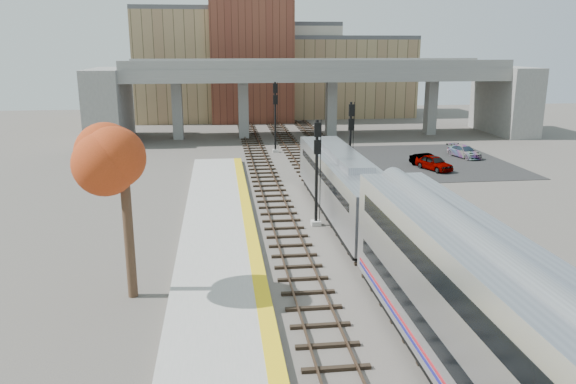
{
  "coord_description": "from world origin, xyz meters",
  "views": [
    {
      "loc": [
        -7.05,
        -24.52,
        11.12
      ],
      "look_at": [
        -3.01,
        8.18,
        2.5
      ],
      "focal_mm": 35.0,
      "sensor_mm": 36.0,
      "label": 1
    }
  ],
  "objects_px": {
    "tree": "(123,155)",
    "car_a": "(434,163)",
    "signal_mast_far": "(275,117)",
    "coach": "(524,362)",
    "signal_mast_mid": "(350,148)",
    "car_b": "(426,161)",
    "car_c": "(464,151)",
    "locomotive": "(343,184)",
    "signal_mast_near": "(317,175)"
  },
  "relations": [
    {
      "from": "car_c",
      "to": "signal_mast_far",
      "type": "bearing_deg",
      "value": 148.81
    },
    {
      "from": "locomotive",
      "to": "coach",
      "type": "height_order",
      "value": "coach"
    },
    {
      "from": "coach",
      "to": "signal_mast_far",
      "type": "height_order",
      "value": "signal_mast_far"
    },
    {
      "from": "signal_mast_far",
      "to": "tree",
      "type": "xyz_separation_m",
      "value": [
        -10.08,
        -34.73,
        2.8
      ]
    },
    {
      "from": "tree",
      "to": "car_b",
      "type": "relative_size",
      "value": 2.38
    },
    {
      "from": "coach",
      "to": "signal_mast_mid",
      "type": "relative_size",
      "value": 3.59
    },
    {
      "from": "locomotive",
      "to": "signal_mast_near",
      "type": "xyz_separation_m",
      "value": [
        -2.1,
        -1.72,
        1.01
      ]
    },
    {
      "from": "signal_mast_mid",
      "to": "car_a",
      "type": "distance_m",
      "value": 11.73
    },
    {
      "from": "locomotive",
      "to": "tree",
      "type": "xyz_separation_m",
      "value": [
        -12.18,
        -10.95,
        4.28
      ]
    },
    {
      "from": "locomotive",
      "to": "signal_mast_near",
      "type": "relative_size",
      "value": 2.82
    },
    {
      "from": "signal_mast_far",
      "to": "locomotive",
      "type": "bearing_deg",
      "value": -84.95
    },
    {
      "from": "locomotive",
      "to": "signal_mast_far",
      "type": "height_order",
      "value": "signal_mast_far"
    },
    {
      "from": "coach",
      "to": "signal_mast_far",
      "type": "xyz_separation_m",
      "value": [
        -2.1,
        46.39,
        0.97
      ]
    },
    {
      "from": "tree",
      "to": "car_a",
      "type": "height_order",
      "value": "tree"
    },
    {
      "from": "tree",
      "to": "coach",
      "type": "bearing_deg",
      "value": -43.73
    },
    {
      "from": "signal_mast_mid",
      "to": "car_a",
      "type": "bearing_deg",
      "value": 34.01
    },
    {
      "from": "coach",
      "to": "signal_mast_far",
      "type": "bearing_deg",
      "value": 92.59
    },
    {
      "from": "signal_mast_near",
      "to": "car_c",
      "type": "height_order",
      "value": "signal_mast_near"
    },
    {
      "from": "car_c",
      "to": "car_a",
      "type": "bearing_deg",
      "value": -150.11
    },
    {
      "from": "signal_mast_far",
      "to": "car_a",
      "type": "relative_size",
      "value": 1.89
    },
    {
      "from": "signal_mast_far",
      "to": "car_c",
      "type": "bearing_deg",
      "value": -15.66
    },
    {
      "from": "car_a",
      "to": "signal_mast_mid",
      "type": "bearing_deg",
      "value": -165.59
    },
    {
      "from": "locomotive",
      "to": "car_a",
      "type": "distance_m",
      "value": 17.48
    },
    {
      "from": "signal_mast_mid",
      "to": "signal_mast_near",
      "type": "bearing_deg",
      "value": -115.89
    },
    {
      "from": "tree",
      "to": "signal_mast_mid",
      "type": "bearing_deg",
      "value": 51.25
    },
    {
      "from": "car_b",
      "to": "car_c",
      "type": "xyz_separation_m",
      "value": [
        5.61,
        4.19,
        -0.01
      ]
    },
    {
      "from": "signal_mast_far",
      "to": "signal_mast_mid",
      "type": "bearing_deg",
      "value": -76.49
    },
    {
      "from": "coach",
      "to": "signal_mast_far",
      "type": "relative_size",
      "value": 3.36
    },
    {
      "from": "signal_mast_mid",
      "to": "locomotive",
      "type": "bearing_deg",
      "value": -106.57
    },
    {
      "from": "coach",
      "to": "tree",
      "type": "relative_size",
      "value": 2.83
    },
    {
      "from": "locomotive",
      "to": "signal_mast_far",
      "type": "bearing_deg",
      "value": 95.05
    },
    {
      "from": "signal_mast_near",
      "to": "car_c",
      "type": "xyz_separation_m",
      "value": [
        18.87,
        20.22,
        -2.65
      ]
    },
    {
      "from": "signal_mast_mid",
      "to": "car_b",
      "type": "height_order",
      "value": "signal_mast_mid"
    },
    {
      "from": "signal_mast_near",
      "to": "coach",
      "type": "bearing_deg",
      "value": -84.26
    },
    {
      "from": "tree",
      "to": "car_b",
      "type": "height_order",
      "value": "tree"
    },
    {
      "from": "signal_mast_mid",
      "to": "car_c",
      "type": "relative_size",
      "value": 1.67
    },
    {
      "from": "car_a",
      "to": "car_b",
      "type": "distance_m",
      "value": 1.24
    },
    {
      "from": "signal_mast_far",
      "to": "car_c",
      "type": "xyz_separation_m",
      "value": [
        18.87,
        -5.29,
        -3.12
      ]
    },
    {
      "from": "car_a",
      "to": "tree",
      "type": "bearing_deg",
      "value": -154.11
    },
    {
      "from": "signal_mast_far",
      "to": "car_b",
      "type": "relative_size",
      "value": 2.01
    },
    {
      "from": "locomotive",
      "to": "car_b",
      "type": "relative_size",
      "value": 5.13
    },
    {
      "from": "car_c",
      "to": "coach",
      "type": "bearing_deg",
      "value": -127.73
    },
    {
      "from": "coach",
      "to": "car_a",
      "type": "xyz_separation_m",
      "value": [
        11.46,
        35.71,
        -2.08
      ]
    },
    {
      "from": "tree",
      "to": "car_b",
      "type": "xyz_separation_m",
      "value": [
        23.34,
        25.25,
        -5.91
      ]
    },
    {
      "from": "coach",
      "to": "signal_mast_mid",
      "type": "bearing_deg",
      "value": 86.1
    },
    {
      "from": "tree",
      "to": "car_c",
      "type": "bearing_deg",
      "value": 45.48
    },
    {
      "from": "tree",
      "to": "car_a",
      "type": "xyz_separation_m",
      "value": [
        23.64,
        24.05,
        -5.85
      ]
    },
    {
      "from": "coach",
      "to": "signal_mast_far",
      "type": "distance_m",
      "value": 46.45
    },
    {
      "from": "signal_mast_near",
      "to": "car_a",
      "type": "distance_m",
      "value": 20.26
    },
    {
      "from": "signal_mast_far",
      "to": "car_c",
      "type": "distance_m",
      "value": 19.84
    }
  ]
}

